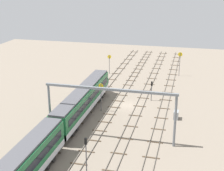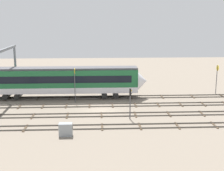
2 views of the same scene
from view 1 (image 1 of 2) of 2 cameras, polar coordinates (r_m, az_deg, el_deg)
name	(u,v)px [view 1 (image 1 of 2)]	position (r m, az deg, el deg)	size (l,w,h in m)	color
ground_plane	(128,105)	(64.16, 2.71, -3.40)	(110.40, 110.40, 0.00)	gray
track_near_foreground	(164,108)	(63.29, 8.83, -3.88)	(94.40, 2.40, 0.16)	#59544C
track_second_near	(139,106)	(63.78, 4.73, -3.53)	(94.40, 2.40, 0.16)	#59544C
track_middle	(116,104)	(64.58, 0.72, -3.17)	(94.40, 2.40, 0.16)	#59544C
track_with_train	(94,102)	(65.70, -3.17, -2.80)	(94.40, 2.40, 0.16)	#59544C
train	(57,130)	(49.22, -9.38, -7.48)	(50.40, 3.24, 4.80)	#1E6638
overhead_gantry	(110,100)	(49.21, -0.41, -2.56)	(0.40, 20.01, 8.23)	slate
speed_sign_near_foreground	(180,60)	(82.79, 11.55, 4.23)	(0.14, 1.04, 5.93)	#4C4C51
speed_sign_mid_trackside	(101,94)	(60.34, -1.90, -1.40)	(0.14, 0.89, 5.30)	#4C4C51
speed_sign_far_trackside	(109,61)	(82.99, -0.46, 4.15)	(0.14, 0.95, 4.88)	#4C4C51
signal_light_trackside_approach	(86,150)	(42.44, -4.47, -11.00)	(0.31, 0.32, 4.92)	#4C4C51
signal_light_trackside_departure	(152,88)	(65.98, 6.80, -0.43)	(0.31, 0.32, 3.99)	#4C4C51
relay_cabinet	(176,115)	(59.20, 10.91, -4.96)	(1.48, 0.80, 1.44)	gray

